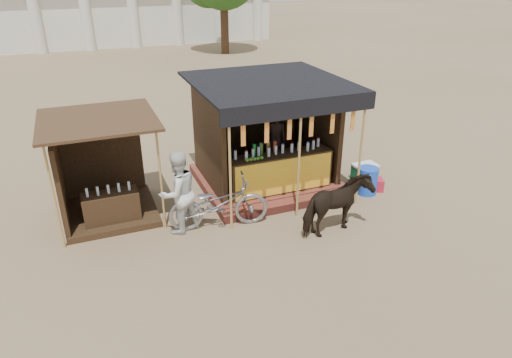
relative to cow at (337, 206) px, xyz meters
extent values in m
plane|color=#846B4C|center=(-1.45, -0.58, -0.66)|extent=(120.00, 120.00, 0.00)
cube|color=brown|center=(-0.45, 2.92, -0.55)|extent=(3.40, 2.80, 0.22)
cube|color=brown|center=(-0.45, 1.37, -0.56)|extent=(3.40, 0.35, 0.20)
cube|color=#3D2716|center=(-0.45, 1.97, 0.04)|extent=(2.60, 0.55, 0.95)
cube|color=#F1AC1C|center=(-0.45, 1.68, 0.04)|extent=(2.50, 0.02, 0.88)
cube|color=#3D2716|center=(-0.45, 4.17, 0.81)|extent=(3.00, 0.12, 2.50)
cube|color=#3D2716|center=(-1.95, 2.92, 0.81)|extent=(0.12, 2.50, 2.50)
cube|color=#3D2716|center=(1.05, 2.92, 0.81)|extent=(0.12, 2.50, 2.50)
cube|color=black|center=(-0.45, 2.72, 2.09)|extent=(3.60, 3.60, 0.06)
cube|color=black|center=(-0.45, 0.94, 1.91)|extent=(3.60, 0.06, 0.36)
cylinder|color=tan|center=(-2.05, 0.97, 0.72)|extent=(0.06, 0.06, 2.75)
cylinder|color=tan|center=(-0.45, 0.97, 0.72)|extent=(0.06, 0.06, 2.75)
cylinder|color=tan|center=(1.15, 0.97, 0.72)|extent=(0.06, 0.06, 2.75)
cube|color=red|center=(-1.75, 0.97, 1.54)|extent=(0.10, 0.02, 0.55)
cube|color=red|center=(-1.23, 0.97, 1.54)|extent=(0.10, 0.02, 0.55)
cube|color=red|center=(-0.71, 0.97, 1.54)|extent=(0.10, 0.02, 0.55)
cube|color=red|center=(-0.19, 0.97, 1.54)|extent=(0.10, 0.02, 0.55)
cube|color=red|center=(0.33, 0.97, 1.54)|extent=(0.10, 0.02, 0.55)
cube|color=red|center=(0.85, 0.97, 1.54)|extent=(0.10, 0.02, 0.55)
imported|color=black|center=(-0.11, 3.02, 0.42)|extent=(0.73, 0.61, 1.71)
cube|color=#3D2716|center=(-4.45, 2.62, -0.58)|extent=(2.00, 2.00, 0.15)
cube|color=#3D2716|center=(-4.45, 3.57, 0.39)|extent=(1.90, 0.10, 2.10)
cube|color=#3D2716|center=(-5.40, 2.62, 0.39)|extent=(0.10, 1.90, 2.10)
cube|color=#472D19|center=(-4.45, 2.52, 1.69)|extent=(2.40, 2.40, 0.06)
cylinder|color=tan|center=(-5.50, 1.57, 0.52)|extent=(0.05, 0.05, 2.35)
cylinder|color=tan|center=(-3.40, 1.57, 0.52)|extent=(0.05, 0.05, 2.35)
cube|color=#3D2716|center=(-4.45, 2.12, -0.26)|extent=(1.20, 0.50, 0.80)
imported|color=black|center=(0.00, 0.00, 0.00)|extent=(1.66, 1.00, 1.31)
imported|color=gray|center=(-2.26, 1.19, -0.08)|extent=(2.28, 1.10, 1.15)
imported|color=silver|center=(-3.09, 1.35, 0.27)|extent=(1.09, 0.98, 1.85)
cylinder|color=blue|center=(1.72, 1.35, -0.31)|extent=(0.54, 0.54, 0.69)
cube|color=#AF1D2E|center=(2.02, 1.42, -0.50)|extent=(0.49, 0.48, 0.31)
cube|color=#186F3F|center=(2.10, 2.02, -0.46)|extent=(0.63, 0.44, 0.40)
cube|color=white|center=(2.10, 2.02, -0.23)|extent=(0.66, 0.46, 0.06)
cylinder|color=silver|center=(-6.45, 25.82, 1.14)|extent=(0.70, 0.70, 3.60)
cylinder|color=silver|center=(-3.45, 25.82, 1.14)|extent=(0.70, 0.70, 3.60)
cylinder|color=silver|center=(-0.45, 25.82, 1.14)|extent=(0.70, 0.70, 3.60)
cylinder|color=silver|center=(2.55, 25.82, 1.14)|extent=(0.70, 0.70, 3.60)
cylinder|color=silver|center=(5.55, 25.82, 1.14)|extent=(0.70, 0.70, 3.60)
cylinder|color=silver|center=(8.55, 25.82, 1.14)|extent=(0.70, 0.70, 3.60)
cylinder|color=#382314|center=(4.55, 21.42, 1.34)|extent=(0.50, 0.50, 4.00)
camera|label=1|loc=(-4.74, -7.25, 4.70)|focal=32.00mm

